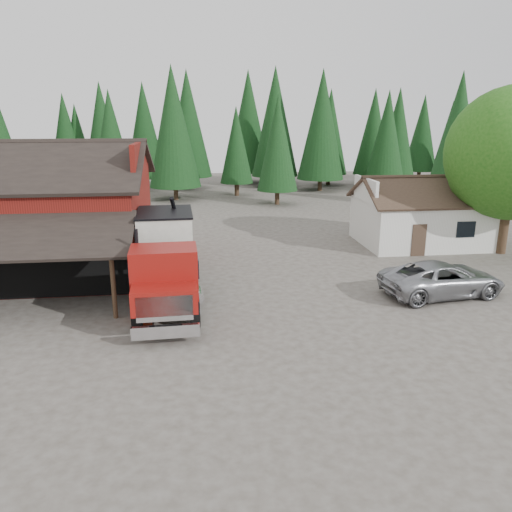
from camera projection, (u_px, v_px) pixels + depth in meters
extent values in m
plane|color=#484339|center=(252.00, 331.00, 19.96)|extent=(120.00, 120.00, 0.00)
cube|color=maroon|center=(33.00, 226.00, 27.55)|extent=(12.00, 10.00, 5.00)
cube|color=black|center=(9.00, 166.00, 24.23)|extent=(12.80, 5.53, 2.35)
cube|color=black|center=(39.00, 158.00, 29.01)|extent=(12.80, 5.53, 2.35)
cube|color=maroon|center=(140.00, 160.00, 27.33)|extent=(0.25, 7.00, 2.00)
cylinder|color=#382619|center=(113.00, 287.00, 20.93)|extent=(0.20, 0.20, 2.80)
cube|color=black|center=(1.00, 259.00, 22.86)|extent=(11.70, 0.08, 3.90)
cube|color=silver|center=(421.00, 222.00, 33.53)|extent=(8.00, 6.00, 3.00)
cube|color=#38281E|center=(435.00, 192.00, 31.50)|extent=(8.60, 3.42, 1.80)
cube|color=#38281E|center=(414.00, 186.00, 34.37)|extent=(8.60, 3.42, 1.80)
cube|color=silver|center=(366.00, 190.00, 32.46)|extent=(0.20, 4.20, 1.50)
cube|color=silver|center=(481.00, 187.00, 33.41)|extent=(0.20, 4.20, 1.50)
cube|color=#38281E|center=(419.00, 240.00, 30.60)|extent=(0.90, 0.06, 2.00)
cube|color=black|center=(466.00, 229.00, 30.79)|extent=(1.20, 0.06, 1.00)
cylinder|color=#382619|center=(503.00, 228.00, 31.11)|extent=(0.60, 0.60, 3.20)
sphere|color=#1C5413|center=(485.00, 172.00, 30.83)|extent=(4.40, 4.40, 4.40)
cylinder|color=#382619|center=(277.00, 196.00, 49.15)|extent=(0.44, 0.44, 1.60)
cone|color=black|center=(278.00, 143.00, 47.79)|extent=(3.96, 3.96, 9.00)
cylinder|color=#382619|center=(451.00, 199.00, 47.22)|extent=(0.44, 0.44, 1.60)
cone|color=black|center=(458.00, 133.00, 45.59)|extent=(4.84, 4.84, 11.00)
cylinder|color=#382619|center=(176.00, 192.00, 51.79)|extent=(0.44, 0.44, 1.60)
cone|color=black|center=(173.00, 127.00, 50.03)|extent=(5.28, 5.28, 12.00)
cylinder|color=black|center=(137.00, 316.00, 19.90)|extent=(0.43, 1.22, 1.21)
cylinder|color=black|center=(195.00, 313.00, 20.25)|extent=(0.43, 1.22, 1.21)
cylinder|color=black|center=(144.00, 276.00, 24.91)|extent=(0.43, 1.22, 1.21)
cylinder|color=black|center=(191.00, 274.00, 25.27)|extent=(0.43, 1.22, 1.21)
cylinder|color=black|center=(146.00, 268.00, 26.37)|extent=(0.43, 1.22, 1.21)
cylinder|color=black|center=(190.00, 266.00, 26.73)|extent=(0.43, 1.22, 1.21)
cube|color=black|center=(167.00, 278.00, 23.30)|extent=(1.55, 9.47, 0.44)
cube|color=silver|center=(166.00, 332.00, 18.46)|extent=(2.53, 0.29, 0.49)
cube|color=silver|center=(165.00, 308.00, 18.33)|extent=(2.09, 0.19, 0.99)
cube|color=maroon|center=(165.00, 298.00, 18.91)|extent=(2.52, 1.52, 0.93)
cube|color=maroon|center=(164.00, 272.00, 20.11)|extent=(2.70, 1.96, 2.03)
cube|color=black|center=(164.00, 270.00, 19.18)|extent=(2.31, 0.17, 0.99)
cylinder|color=black|center=(137.00, 252.00, 20.72)|extent=(0.16, 0.16, 1.97)
cube|color=black|center=(165.00, 266.00, 21.17)|extent=(2.69, 0.23, 1.76)
cube|color=black|center=(167.00, 262.00, 24.68)|extent=(3.03, 6.46, 0.18)
cube|color=silver|center=(165.00, 230.00, 24.25)|extent=(2.65, 3.71, 1.76)
cone|color=silver|center=(166.00, 252.00, 24.54)|extent=(2.50, 2.50, 0.77)
cube|color=black|center=(164.00, 212.00, 24.01)|extent=(2.77, 3.82, 0.09)
cylinder|color=black|center=(179.00, 226.00, 25.84)|extent=(0.74, 2.41, 3.35)
cube|color=maroon|center=(155.00, 244.00, 27.01)|extent=(0.69, 0.90, 0.49)
cylinder|color=silver|center=(196.00, 295.00, 21.33)|extent=(0.65, 1.12, 0.61)
imported|color=#989A9F|center=(442.00, 279.00, 23.84)|extent=(6.24, 3.52, 1.65)
cube|color=#992810|center=(142.00, 314.00, 20.89)|extent=(0.91, 1.22, 0.60)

